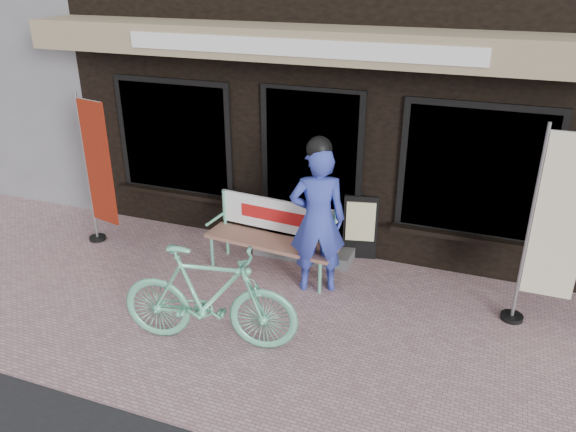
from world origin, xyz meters
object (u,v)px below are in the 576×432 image
at_px(nobori_cream, 554,229).
at_px(menu_stand, 360,226).
at_px(bicycle, 209,297).
at_px(bench, 274,231).
at_px(person, 318,217).
at_px(nobori_red, 97,171).

bearing_deg(nobori_cream, menu_stand, 160.12).
relative_size(bicycle, nobori_cream, 0.82).
xyz_separation_m(bicycle, menu_stand, (0.97, 2.32, -0.09)).
relative_size(bench, nobori_cream, 0.77).
relative_size(bench, person, 0.91).
height_order(bench, nobori_cream, nobori_cream).
relative_size(nobori_cream, menu_stand, 2.52).
relative_size(person, nobori_red, 0.90).
xyz_separation_m(nobori_red, nobori_cream, (5.51, 0.04, 0.07)).
distance_m(nobori_red, nobori_cream, 5.52).
bearing_deg(nobori_red, menu_stand, 27.15).
xyz_separation_m(bench, menu_stand, (0.94, 0.68, -0.08)).
relative_size(bench, bicycle, 0.94).
bearing_deg(nobori_red, nobori_cream, 13.55).
xyz_separation_m(bench, nobori_red, (-2.43, -0.16, 0.54)).
bearing_deg(nobori_cream, nobori_red, -178.95).
xyz_separation_m(bench, bicycle, (-0.03, -1.64, 0.01)).
bearing_deg(bench, nobori_red, -171.11).
distance_m(bench, nobori_cream, 3.14).
bearing_deg(menu_stand, nobori_cream, -32.94).
bearing_deg(menu_stand, nobori_red, -178.41).
bearing_deg(bicycle, menu_stand, -32.67).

